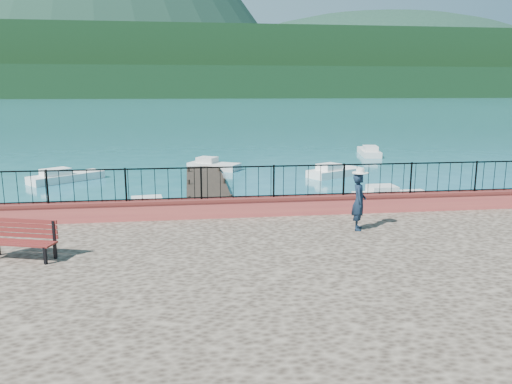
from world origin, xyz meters
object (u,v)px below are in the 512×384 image
object	(u,v)px
person	(359,202)
boat_4	(214,163)
boat_0	(160,206)
boat_2	(335,169)
boat_3	(66,174)
park_bench	(22,248)
boat_5	(369,150)
boat_1	(393,193)

from	to	relation	value
person	boat_4	xyz separation A→B (m)	(-3.03, 18.65, -1.59)
boat_0	boat_2	world-z (taller)	same
boat_3	boat_4	xyz separation A→B (m)	(8.35, 3.03, 0.00)
park_bench	boat_3	world-z (taller)	park_bench
boat_0	boat_4	world-z (taller)	same
boat_3	person	bearing A→B (deg)	-94.07
boat_4	park_bench	bearing A→B (deg)	-74.69
park_bench	boat_0	bearing A→B (deg)	90.20
boat_2	boat_5	xyz separation A→B (m)	(5.43, 9.12, 0.00)
person	boat_5	distance (m)	26.12
boat_3	boat_4	world-z (taller)	same
boat_2	boat_4	xyz separation A→B (m)	(-6.95, 3.43, 0.00)
person	boat_1	world-z (taller)	person
park_bench	boat_4	bearing A→B (deg)	92.38
park_bench	boat_0	xyz separation A→B (m)	(2.63, 8.45, -1.07)
person	boat_1	size ratio (longest dim) A/B	0.46
boat_0	boat_1	distance (m)	10.34
boat_0	boat_5	world-z (taller)	same
person	boat_1	xyz separation A→B (m)	(4.49, 8.18, -1.59)
park_bench	boat_1	distance (m)	16.09
boat_0	person	bearing A→B (deg)	-58.47
boat_3	boat_0	bearing A→B (deg)	-96.93
boat_0	boat_3	bearing A→B (deg)	115.48
boat_0	boat_5	distance (m)	22.95
person	boat_0	bearing A→B (deg)	56.56
boat_1	boat_4	bearing A→B (deg)	123.84
boat_5	person	bearing A→B (deg)	170.91
boat_0	boat_2	size ratio (longest dim) A/B	0.98
park_bench	boat_5	xyz separation A→B (m)	(17.77, 25.69, -1.07)
park_bench	boat_5	world-z (taller)	park_bench
person	park_bench	bearing A→B (deg)	116.44
park_bench	boat_2	xyz separation A→B (m)	(12.34, 16.58, -1.07)
boat_0	boat_4	bearing A→B (deg)	68.82
boat_2	boat_4	bearing A→B (deg)	124.67
person	boat_5	xyz separation A→B (m)	(9.35, 24.34, -1.59)
boat_2	boat_4	distance (m)	7.75
boat_2	boat_5	world-z (taller)	same
park_bench	person	distance (m)	8.55
boat_1	boat_2	size ratio (longest dim) A/B	0.97
boat_2	boat_1	bearing A→B (deg)	-114.43
park_bench	boat_2	world-z (taller)	park_bench
person	boat_0	xyz separation A→B (m)	(-5.79, 7.09, -1.59)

